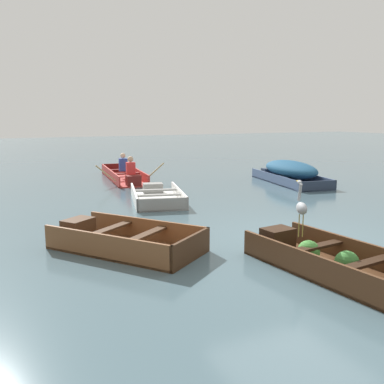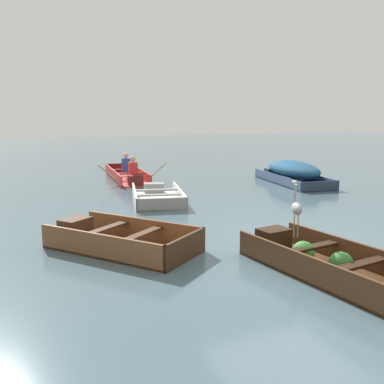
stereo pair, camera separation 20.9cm
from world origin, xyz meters
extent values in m
plane|color=#47606B|center=(0.00, 0.00, 0.00)|extent=(80.00, 80.00, 0.00)
cube|color=#4C2D19|center=(-0.52, -1.59, 0.02)|extent=(1.40, 2.93, 0.04)
cube|color=#4C2D19|center=(-1.04, -1.65, 0.19)|extent=(0.37, 2.81, 0.38)
cube|color=#4C2D19|center=(0.00, -1.53, 0.19)|extent=(0.37, 2.81, 0.38)
cube|color=black|center=(-0.65, -0.37, 0.21)|extent=(0.53, 0.41, 0.34)
cube|color=black|center=(-0.56, -1.17, 0.29)|extent=(1.00, 0.27, 0.04)
cube|color=black|center=(-0.47, -2.01, 0.29)|extent=(1.00, 0.27, 0.04)
sphere|color=#428438|center=(-0.65, -1.11, 0.21)|extent=(0.33, 0.33, 0.33)
sphere|color=#387533|center=(-0.52, -1.73, 0.21)|extent=(0.34, 0.34, 0.34)
cube|color=white|center=(-0.97, 4.34, 0.02)|extent=(1.79, 2.70, 0.04)
cube|color=white|center=(-1.53, 4.48, 0.16)|extent=(0.67, 2.41, 0.31)
cube|color=white|center=(-0.41, 4.19, 0.16)|extent=(0.67, 2.41, 0.31)
cube|color=gray|center=(-1.27, 3.16, 0.16)|extent=(1.18, 0.35, 0.31)
cube|color=gray|center=(-0.70, 5.36, 0.17)|extent=(0.62, 0.48, 0.28)
cube|color=gray|center=(-0.88, 4.70, 0.23)|extent=(1.11, 0.43, 0.04)
cube|color=gray|center=(-1.06, 3.98, 0.23)|extent=(1.11, 0.43, 0.04)
cube|color=#475B7F|center=(4.09, 5.35, 0.02)|extent=(1.78, 3.52, 0.04)
cube|color=#475B7F|center=(3.51, 5.45, 0.15)|extent=(0.61, 3.33, 0.31)
cube|color=#475B7F|center=(4.68, 5.25, 0.15)|extent=(0.61, 3.33, 0.31)
cube|color=#273246|center=(3.82, 3.71, 0.15)|extent=(1.22, 0.25, 0.31)
cube|color=#273246|center=(4.34, 6.83, 0.17)|extent=(0.61, 0.45, 0.27)
cube|color=#273246|center=(4.18, 5.84, 0.23)|extent=(1.14, 0.35, 0.04)
cube|color=#273246|center=(4.01, 4.85, 0.23)|extent=(1.14, 0.35, 0.04)
ellipsoid|color=navy|center=(4.09, 5.35, 0.46)|extent=(1.61, 2.92, 0.53)
cube|color=brown|center=(-2.86, 0.74, 0.02)|extent=(2.41, 2.68, 0.04)
cube|color=brown|center=(-3.32, 0.41, 0.20)|extent=(1.50, 2.01, 0.40)
cube|color=brown|center=(-2.41, 1.08, 0.20)|extent=(1.50, 2.01, 0.40)
cube|color=#3F2716|center=(-2.15, -0.23, 0.20)|extent=(0.98, 0.74, 0.40)
cube|color=#3F2716|center=(-3.49, 1.59, 0.22)|extent=(0.64, 0.60, 0.36)
cube|color=#3F2716|center=(-3.08, 1.04, 0.30)|extent=(0.96, 0.77, 0.04)
cube|color=#3F2716|center=(-2.65, 0.44, 0.30)|extent=(0.96, 0.77, 0.04)
cube|color=#AD2D28|center=(-0.63, 8.51, 0.02)|extent=(1.36, 3.83, 0.04)
cube|color=#AD2D28|center=(-0.17, 8.46, 0.18)|extent=(0.44, 3.74, 0.36)
cube|color=#AD2D28|center=(-1.09, 8.55, 0.18)|extent=(0.44, 3.74, 0.36)
cube|color=maroon|center=(-0.44, 10.35, 0.18)|extent=(0.98, 0.15, 0.36)
cube|color=maroon|center=(-0.81, 6.82, 0.20)|extent=(0.47, 0.40, 0.32)
cube|color=maroon|center=(-0.69, 7.95, 0.27)|extent=(0.89, 0.25, 0.04)
cube|color=maroon|center=(-0.57, 9.07, 0.27)|extent=(0.89, 0.25, 0.04)
cube|color=#2D4CA5|center=(-0.63, 8.51, 0.51)|extent=(0.30, 0.21, 0.44)
sphere|color=beige|center=(-0.63, 8.51, 0.83)|extent=(0.18, 0.18, 0.18)
cube|color=red|center=(-0.77, 7.20, 0.51)|extent=(0.30, 0.21, 0.44)
sphere|color=tan|center=(-0.77, 7.20, 0.83)|extent=(0.18, 0.18, 0.18)
cylinder|color=tan|center=(0.01, 7.12, 0.41)|extent=(0.64, 0.11, 0.55)
cylinder|color=tan|center=(-1.55, 7.28, 0.41)|extent=(0.64, 0.11, 0.55)
cylinder|color=olive|center=(-0.68, -0.90, 0.56)|extent=(0.02, 0.02, 0.35)
cylinder|color=olive|center=(-0.62, -0.92, 0.56)|extent=(0.02, 0.02, 0.35)
ellipsoid|color=#93999E|center=(-0.65, -0.91, 0.82)|extent=(0.25, 0.35, 0.18)
cylinder|color=#93999E|center=(-0.60, -0.80, 1.04)|extent=(0.08, 0.12, 0.28)
ellipsoid|color=#93999E|center=(-0.59, -0.76, 1.19)|extent=(0.10, 0.12, 0.06)
cone|color=gold|center=(-0.56, -0.69, 1.19)|extent=(0.06, 0.10, 0.02)
camera|label=1|loc=(-4.80, -5.84, 2.18)|focal=40.00mm
camera|label=2|loc=(-4.61, -5.93, 2.18)|focal=40.00mm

